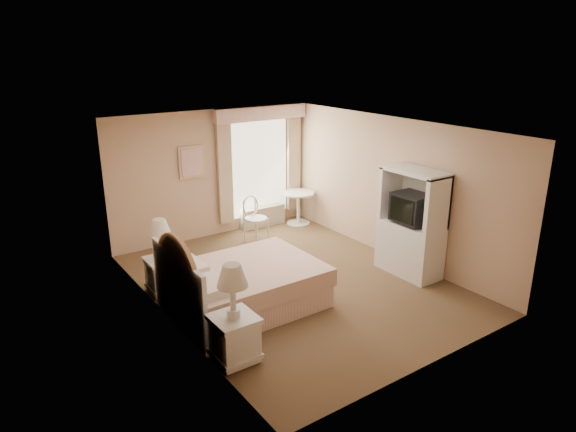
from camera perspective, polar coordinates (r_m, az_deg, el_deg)
room at (r=7.90m, az=0.72°, el=0.78°), size 4.21×5.51×2.51m
window at (r=10.57m, az=-3.01°, el=5.83°), size 2.05×0.22×2.51m
framed_art at (r=9.89m, az=-10.65°, el=5.90°), size 0.52×0.04×0.62m
bed at (r=7.50m, az=-5.35°, el=-7.74°), size 2.11×1.62×1.44m
nightstand_near at (r=6.27m, az=-6.02°, el=-12.09°), size 0.52×0.52×1.25m
nightstand_far at (r=8.13m, az=-13.77°, el=-5.35°), size 0.48×0.48×1.17m
round_table at (r=10.89m, az=1.18°, el=1.47°), size 0.66×0.66×0.70m
cafe_chair at (r=9.98m, az=-3.82°, el=0.13°), size 0.53×0.53×0.89m
armoire at (r=8.68m, az=13.51°, el=-1.65°), size 0.54×1.07×1.78m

